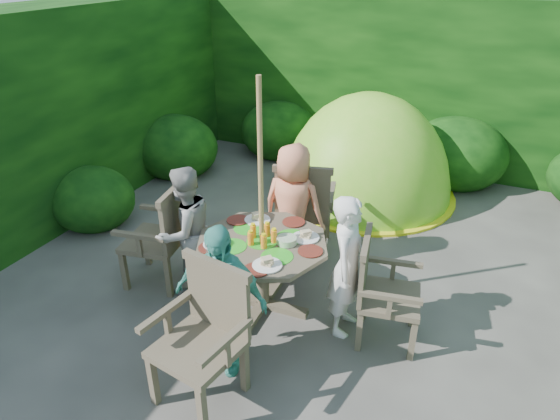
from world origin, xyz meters
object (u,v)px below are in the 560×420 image
at_px(patio_table, 263,252).
at_px(child_back, 293,208).
at_px(garden_chair_right, 381,289).
at_px(child_front, 220,299).
at_px(garden_chair_back, 304,206).
at_px(child_left, 186,231).
at_px(parasol_pole, 261,204).
at_px(garden_chair_front, 205,333).
at_px(dome_tent, 364,194).
at_px(child_right, 348,266).
at_px(garden_chair_left, 162,235).

height_order(patio_table, child_back, child_back).
relative_size(garden_chair_right, child_front, 0.73).
distance_m(garden_chair_back, child_front, 1.89).
xyz_separation_m(garden_chair_back, child_left, (-0.78, -1.12, 0.09)).
relative_size(parasol_pole, garden_chair_front, 2.12).
bearing_deg(child_back, dome_tent, -96.29).
bearing_deg(patio_table, garden_chair_right, 1.53).
distance_m(child_right, child_front, 1.13).
height_order(garden_chair_right, child_left, child_left).
height_order(garden_chair_left, child_back, child_back).
height_order(child_right, child_left, child_right).
distance_m(garden_chair_front, child_right, 1.34).
bearing_deg(child_left, child_right, 109.28).
relative_size(garden_chair_front, child_right, 0.79).
height_order(child_front, dome_tent, dome_tent).
bearing_deg(parasol_pole, dome_tent, 85.78).
bearing_deg(garden_chair_left, child_front, 45.45).
distance_m(garden_chair_right, garden_chair_back, 1.54).
distance_m(child_left, child_front, 1.13).
distance_m(garden_chair_front, child_front, 0.31).
xyz_separation_m(garden_chair_right, child_left, (-1.90, -0.06, 0.15)).
xyz_separation_m(parasol_pole, garden_chair_right, (1.10, 0.03, -0.60)).
relative_size(patio_table, dome_tent, 0.44).
bearing_deg(garden_chair_back, garden_chair_left, 31.98).
bearing_deg(child_right, child_left, 90.83).
relative_size(patio_table, child_left, 0.98).
bearing_deg(patio_table, garden_chair_front, -87.06).
relative_size(child_back, child_front, 1.05).
distance_m(parasol_pole, garden_chair_front, 1.22).
bearing_deg(patio_table, parasol_pole, -165.05).
distance_m(child_front, dome_tent, 3.70).
height_order(patio_table, garden_chair_left, garden_chair_left).
xyz_separation_m(patio_table, parasol_pole, (-0.00, -0.00, 0.49)).
bearing_deg(child_left, garden_chair_left, -73.17).
bearing_deg(child_left, dome_tent, 177.77).
height_order(child_right, dome_tent, dome_tent).
height_order(garden_chair_left, dome_tent, dome_tent).
distance_m(garden_chair_left, dome_tent, 3.20).
height_order(patio_table, garden_chair_front, garden_chair_front).
bearing_deg(dome_tent, child_back, -113.77).
bearing_deg(parasol_pole, garden_chair_front, -86.83).
distance_m(child_right, dome_tent, 2.95).
bearing_deg(patio_table, child_left, -177.78).
relative_size(child_right, dome_tent, 0.45).
bearing_deg(child_front, patio_table, 85.94).
distance_m(garden_chair_left, child_right, 1.89).
bearing_deg(garden_chair_right, garden_chair_front, 127.61).
bearing_deg(child_left, garden_chair_front, 56.22).
relative_size(garden_chair_front, child_left, 0.79).
bearing_deg(child_left, patio_table, 109.35).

